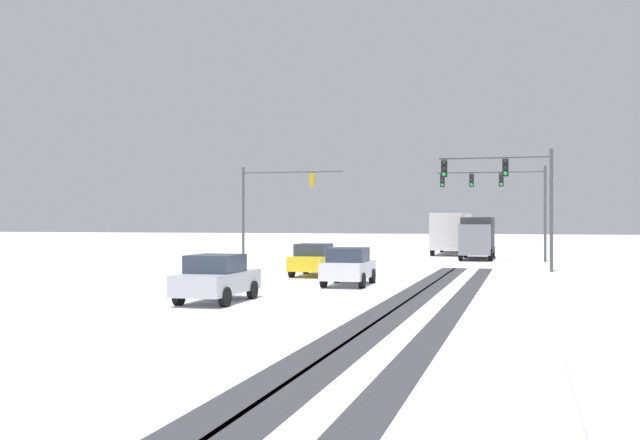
# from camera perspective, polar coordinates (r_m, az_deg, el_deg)

# --- Properties ---
(wheel_track_left_lane) EXTENTS (0.77, 38.38, 0.01)m
(wheel_track_left_lane) POSITION_cam_1_polar(r_m,az_deg,el_deg) (25.04, 7.23, -6.39)
(wheel_track_left_lane) COLOR #38383D
(wheel_track_left_lane) RESTS_ON ground
(wheel_track_right_lane) EXTENTS (0.77, 38.38, 0.01)m
(wheel_track_right_lane) POSITION_cam_1_polar(r_m,az_deg,el_deg) (24.88, 10.51, -6.43)
(wheel_track_right_lane) COLOR #38383D
(wheel_track_right_lane) RESTS_ON ground
(wheel_track_center) EXTENTS (0.82, 38.38, 0.01)m
(wheel_track_center) POSITION_cam_1_polar(r_m,az_deg,el_deg) (25.15, 5.67, -6.36)
(wheel_track_center) COLOR #38383D
(wheel_track_center) RESTS_ON ground
(sidewalk_kerb_right) EXTENTS (4.00, 38.38, 0.12)m
(sidewalk_kerb_right) POSITION_cam_1_polar(r_m,az_deg,el_deg) (23.21, 22.31, -6.74)
(sidewalk_kerb_right) COLOR white
(sidewalk_kerb_right) RESTS_ON ground
(traffic_signal_far_right) EXTENTS (7.28, 0.81, 6.50)m
(traffic_signal_far_right) POSITION_cam_1_polar(r_m,az_deg,el_deg) (51.93, 13.74, 2.22)
(traffic_signal_far_right) COLOR #47474C
(traffic_signal_far_right) RESTS_ON ground
(traffic_signal_near_right) EXTENTS (5.87, 0.53, 6.50)m
(traffic_signal_near_right) POSITION_cam_1_polar(r_m,az_deg,el_deg) (40.05, 14.51, 2.62)
(traffic_signal_near_right) COLOR #47474C
(traffic_signal_near_right) RESTS_ON ground
(traffic_signal_far_left) EXTENTS (7.13, 0.49, 6.50)m
(traffic_signal_far_left) POSITION_cam_1_polar(r_m,az_deg,el_deg) (51.03, -3.80, 1.87)
(traffic_signal_far_left) COLOR #47474C
(traffic_signal_far_left) RESTS_ON ground
(car_yellow_cab_lead) EXTENTS (1.88, 4.12, 1.62)m
(car_yellow_cab_lead) POSITION_cam_1_polar(r_m,az_deg,el_deg) (37.23, -0.45, -3.06)
(car_yellow_cab_lead) COLOR yellow
(car_yellow_cab_lead) RESTS_ON ground
(car_white_second) EXTENTS (1.95, 4.16, 1.62)m
(car_white_second) POSITION_cam_1_polar(r_m,az_deg,el_deg) (31.71, 2.22, -3.58)
(car_white_second) COLOR silver
(car_white_second) RESTS_ON ground
(car_silver_third) EXTENTS (1.87, 4.12, 1.62)m
(car_silver_third) POSITION_cam_1_polar(r_m,az_deg,el_deg) (25.41, -7.96, -4.45)
(car_silver_third) COLOR #B7BABF
(car_silver_third) RESTS_ON ground
(bus_oncoming) EXTENTS (2.70, 11.01, 3.38)m
(bus_oncoming) POSITION_cam_1_polar(r_m,az_deg,el_deg) (63.13, 10.12, -0.77)
(bus_oncoming) COLOR silver
(bus_oncoming) RESTS_ON ground
(box_truck_delivery) EXTENTS (2.33, 7.41, 3.02)m
(box_truck_delivery) POSITION_cam_1_polar(r_m,az_deg,el_deg) (54.72, 12.02, -1.25)
(box_truck_delivery) COLOR slate
(box_truck_delivery) RESTS_ON ground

